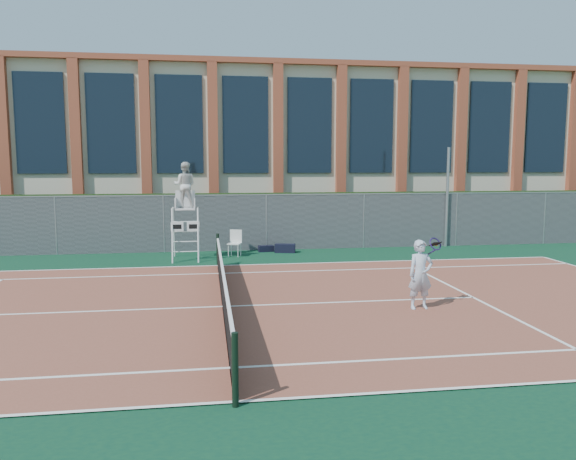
{
  "coord_description": "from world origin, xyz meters",
  "views": [
    {
      "loc": [
        -0.37,
        -13.29,
        3.48
      ],
      "look_at": [
        2.02,
        3.0,
        1.5
      ],
      "focal_mm": 35.0,
      "sensor_mm": 36.0,
      "label": 1
    }
  ],
  "objects": [
    {
      "name": "tennis_court",
      "position": [
        0.0,
        0.0,
        0.02
      ],
      "size": [
        23.77,
        10.97,
        0.02
      ],
      "primitive_type": "cube",
      "color": "brown",
      "rests_on": "apron"
    },
    {
      "name": "umpire_chair",
      "position": [
        -1.11,
        7.05,
        2.59
      ],
      "size": [
        0.99,
        1.52,
        3.55
      ],
      "color": "white",
      "rests_on": "ground"
    },
    {
      "name": "hedge",
      "position": [
        0.0,
        10.0,
        1.1
      ],
      "size": [
        40.0,
        1.4,
        2.2
      ],
      "primitive_type": "cube",
      "color": "black",
      "rests_on": "ground"
    },
    {
      "name": "fence",
      "position": [
        0.0,
        8.8,
        1.1
      ],
      "size": [
        40.0,
        0.06,
        2.2
      ],
      "primitive_type": null,
      "color": "#595E60",
      "rests_on": "ground"
    },
    {
      "name": "steel_pole",
      "position": [
        9.52,
        8.7,
        2.05
      ],
      "size": [
        0.12,
        0.12,
        4.11
      ],
      "primitive_type": "cylinder",
      "color": "#9EA0A5",
      "rests_on": "ground"
    },
    {
      "name": "building",
      "position": [
        0.0,
        17.95,
        4.15
      ],
      "size": [
        45.0,
        10.6,
        8.22
      ],
      "color": "#BEB69D",
      "rests_on": "ground"
    },
    {
      "name": "ground",
      "position": [
        0.0,
        0.0,
        0.0
      ],
      "size": [
        120.0,
        120.0,
        0.0
      ],
      "primitive_type": "plane",
      "color": "#233814"
    },
    {
      "name": "sports_bag_near",
      "position": [
        2.64,
        8.01,
        0.18
      ],
      "size": [
        0.84,
        0.49,
        0.34
      ],
      "primitive_type": "cube",
      "rotation": [
        0.0,
        0.0,
        -0.24
      ],
      "color": "black",
      "rests_on": "apron"
    },
    {
      "name": "tennis_player",
      "position": [
        4.62,
        -0.86,
        0.86
      ],
      "size": [
        0.94,
        0.65,
        1.66
      ],
      "color": "silver",
      "rests_on": "tennis_court"
    },
    {
      "name": "plastic_chair",
      "position": [
        0.69,
        7.5,
        0.59
      ],
      "size": [
        0.58,
        0.58,
        0.98
      ],
      "color": "silver",
      "rests_on": "apron"
    },
    {
      "name": "sports_bag_far",
      "position": [
        1.93,
        8.35,
        0.13
      ],
      "size": [
        0.63,
        0.34,
        0.24
      ],
      "primitive_type": "cube",
      "rotation": [
        0.0,
        0.0,
        0.13
      ],
      "color": "black",
      "rests_on": "apron"
    },
    {
      "name": "apron",
      "position": [
        0.0,
        1.0,
        0.01
      ],
      "size": [
        36.0,
        20.0,
        0.01
      ],
      "primitive_type": "cube",
      "color": "#0B3224",
      "rests_on": "ground"
    },
    {
      "name": "tennis_net",
      "position": [
        0.0,
        0.0,
        0.54
      ],
      "size": [
        0.1,
        11.3,
        1.1
      ],
      "color": "black",
      "rests_on": "ground"
    }
  ]
}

